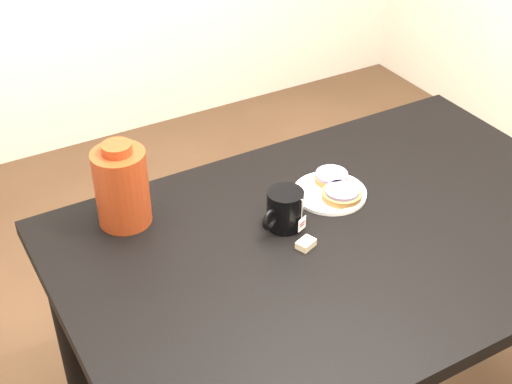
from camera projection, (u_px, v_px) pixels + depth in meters
table at (344, 258)px, 1.80m from camera, size 1.40×0.90×0.75m
plate at (330, 192)px, 1.88m from camera, size 0.19×0.19×0.01m
bagel_back at (332, 177)px, 1.91m from camera, size 0.13×0.13×0.03m
bagel_front at (342, 194)px, 1.85m from camera, size 0.14×0.14×0.03m
mug at (285, 209)px, 1.75m from camera, size 0.14×0.12×0.10m
teabag_pouch at (306, 244)px, 1.70m from camera, size 0.05×0.05×0.02m
bagel_package at (122, 186)px, 1.74m from camera, size 0.15×0.15×0.22m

